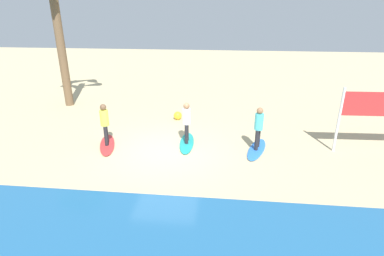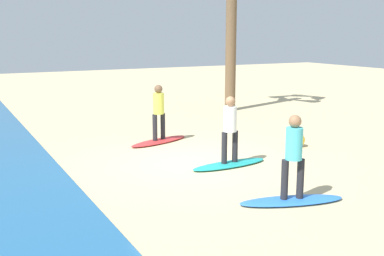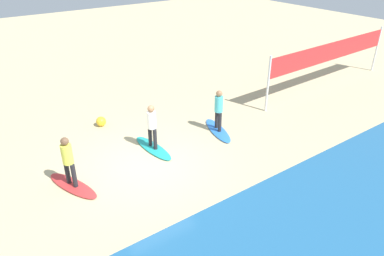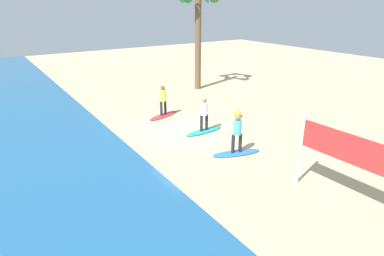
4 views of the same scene
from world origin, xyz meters
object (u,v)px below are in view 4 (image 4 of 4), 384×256
(surfer_blue, at_px, (237,131))
(palm_tree, at_px, (198,4))
(surfboard_blue, at_px, (236,153))
(beach_ball, at_px, (238,114))
(surfboard_teal, at_px, (204,131))
(surfboard_red, at_px, (164,115))
(surfer_red, at_px, (163,98))
(surfer_teal, at_px, (204,112))

(surfer_blue, xyz_separation_m, palm_tree, (10.01, -4.87, 4.75))
(surfboard_blue, relative_size, beach_ball, 5.25)
(beach_ball, bearing_deg, surfboard_teal, 105.71)
(palm_tree, distance_m, beach_ball, 8.72)
(palm_tree, bearing_deg, surfboard_red, 129.02)
(surfboard_teal, relative_size, palm_tree, 0.29)
(surfboard_blue, height_order, surfer_blue, surfer_blue)
(surfboard_teal, distance_m, surfer_red, 3.33)
(beach_ball, bearing_deg, surfboard_red, 54.69)
(surfer_blue, relative_size, palm_tree, 0.23)
(surfboard_blue, height_order, surfboard_teal, same)
(surfer_red, height_order, palm_tree, palm_tree)
(surfer_teal, bearing_deg, surfboard_teal, 0.00)
(surfboard_red, xyz_separation_m, surfer_red, (0.00, 0.00, 0.99))
(surfer_red, bearing_deg, palm_tree, -50.98)
(surfer_red, bearing_deg, surfboard_teal, -170.78)
(surfer_blue, distance_m, surfboard_teal, 2.95)
(surfer_teal, relative_size, surfboard_red, 0.78)
(surfboard_blue, bearing_deg, beach_ball, -114.76)
(surfboard_red, bearing_deg, beach_ball, 126.05)
(surfer_blue, distance_m, palm_tree, 12.11)
(surfboard_red, height_order, surfer_red, surfer_red)
(surfer_red, bearing_deg, surfboard_blue, -178.07)
(surfer_blue, relative_size, beach_ball, 4.10)
(surfer_teal, xyz_separation_m, surfboard_red, (3.14, 0.51, -0.99))
(surfer_red, distance_m, palm_tree, 8.07)
(surfer_blue, relative_size, surfer_red, 1.00)
(surfer_blue, xyz_separation_m, beach_ball, (3.55, -3.12, -0.84))
(surfboard_red, relative_size, palm_tree, 0.29)
(surfboard_blue, xyz_separation_m, beach_ball, (3.55, -3.12, 0.15))
(surfer_teal, relative_size, surfer_red, 1.00)
(surfboard_blue, xyz_separation_m, surfer_red, (5.90, 0.20, 0.99))
(surfer_blue, relative_size, surfboard_red, 0.78)
(surfer_teal, distance_m, surfboard_red, 3.33)
(surfer_blue, height_order, beach_ball, surfer_blue)
(surfer_teal, relative_size, palm_tree, 0.23)
(surfer_blue, height_order, surfer_red, same)
(surfer_teal, bearing_deg, surfboard_red, 9.22)
(surfboard_red, height_order, palm_tree, palm_tree)
(palm_tree, bearing_deg, surfboard_blue, 154.06)
(surfboard_blue, distance_m, surfboard_red, 5.91)
(surfboard_red, bearing_deg, palm_tree, -159.63)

